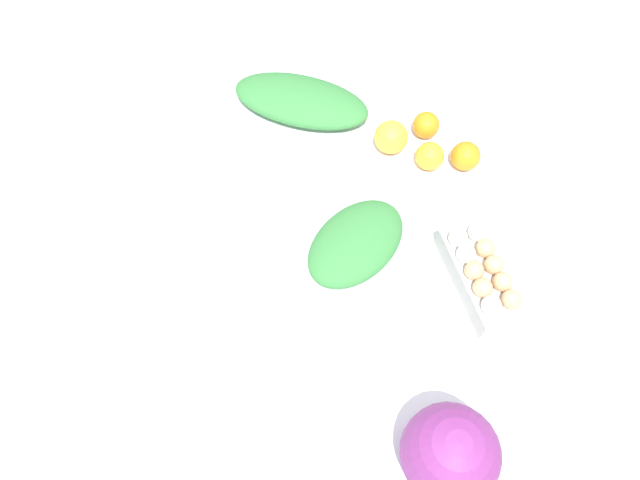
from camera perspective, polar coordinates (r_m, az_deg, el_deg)
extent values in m
plane|color=#B2A899|center=(2.06, 0.00, -10.38)|extent=(8.00, 8.00, 0.00)
cube|color=silver|center=(1.42, 0.00, -0.71)|extent=(1.40, 1.05, 0.03)
cylinder|color=olive|center=(1.88, 25.06, -8.66)|extent=(0.06, 0.06, 0.69)
cylinder|color=olive|center=(2.18, -4.01, 12.60)|extent=(0.06, 0.06, 0.69)
cylinder|color=olive|center=(1.95, -23.85, -3.36)|extent=(0.06, 0.06, 0.69)
sphere|color=#7A2D75|center=(1.18, 11.80, -18.59)|extent=(0.18, 0.18, 0.18)
cube|color=#A8A8A3|center=(1.38, 14.38, -3.26)|extent=(0.26, 0.21, 0.06)
sphere|color=tan|center=(1.32, 17.11, -5.21)|extent=(0.04, 0.04, 0.04)
sphere|color=tan|center=(1.33, 16.35, -3.69)|extent=(0.04, 0.04, 0.04)
sphere|color=tan|center=(1.35, 15.61, -2.20)|extent=(0.04, 0.04, 0.04)
sphere|color=tan|center=(1.36, 14.89, -0.74)|extent=(0.04, 0.04, 0.04)
sphere|color=white|center=(1.38, 14.19, 0.69)|extent=(0.04, 0.04, 0.04)
sphere|color=white|center=(1.30, 15.38, -5.79)|extent=(0.04, 0.04, 0.04)
sphere|color=tan|center=(1.32, 14.64, -4.24)|extent=(0.04, 0.04, 0.04)
sphere|color=tan|center=(1.33, 13.91, -2.72)|extent=(0.04, 0.04, 0.04)
sphere|color=white|center=(1.35, 13.20, -1.24)|extent=(0.04, 0.04, 0.04)
sphere|color=white|center=(1.36, 12.51, 0.21)|extent=(0.04, 0.04, 0.04)
ellipsoid|color=#337538|center=(1.62, -1.74, 12.62)|extent=(0.39, 0.30, 0.07)
ellipsoid|color=#337538|center=(1.37, 3.29, -0.28)|extent=(0.18, 0.26, 0.07)
sphere|color=orange|center=(1.52, 10.00, 7.56)|extent=(0.07, 0.07, 0.07)
sphere|color=orange|center=(1.54, 13.17, 7.49)|extent=(0.07, 0.07, 0.07)
sphere|color=orange|center=(1.58, 9.67, 10.32)|extent=(0.07, 0.07, 0.07)
sphere|color=#F9A833|center=(1.54, 6.52, 9.33)|extent=(0.08, 0.08, 0.08)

